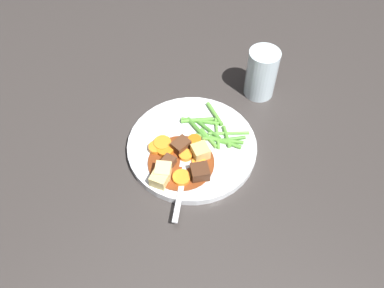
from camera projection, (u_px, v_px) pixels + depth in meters
name	position (u px, v px, depth m)	size (l,w,h in m)	color
ground_plane	(192.00, 149.00, 0.80)	(3.00, 3.00, 0.00)	#383330
dinner_plate	(192.00, 146.00, 0.80)	(0.26, 0.26, 0.02)	white
stew_sauce	(181.00, 162.00, 0.76)	(0.13, 0.13, 0.00)	brown
carrot_slice_0	(195.00, 141.00, 0.79)	(0.03, 0.03, 0.01)	orange
carrot_slice_1	(156.00, 148.00, 0.78)	(0.03, 0.03, 0.01)	orange
carrot_slice_2	(199.00, 162.00, 0.76)	(0.03, 0.03, 0.01)	orange
carrot_slice_3	(186.00, 156.00, 0.77)	(0.03, 0.03, 0.01)	orange
carrot_slice_4	(182.00, 178.00, 0.74)	(0.03, 0.03, 0.01)	orange
carrot_slice_5	(163.00, 144.00, 0.78)	(0.03, 0.03, 0.01)	orange
carrot_slice_6	(165.00, 150.00, 0.77)	(0.03, 0.03, 0.01)	orange
potato_chunk_0	(160.00, 179.00, 0.73)	(0.03, 0.03, 0.02)	#E5CC7A
potato_chunk_1	(200.00, 152.00, 0.76)	(0.03, 0.03, 0.03)	#DBBC6B
potato_chunk_2	(163.00, 171.00, 0.74)	(0.03, 0.03, 0.03)	#EAD68C
meat_chunk_0	(167.00, 161.00, 0.75)	(0.02, 0.02, 0.02)	#56331E
meat_chunk_1	(200.00, 172.00, 0.73)	(0.03, 0.03, 0.03)	#4C2B19
meat_chunk_2	(181.00, 146.00, 0.77)	(0.03, 0.03, 0.02)	#56331E
green_bean_0	(223.00, 140.00, 0.79)	(0.01, 0.01, 0.08)	#599E38
green_bean_1	(217.00, 133.00, 0.80)	(0.01, 0.01, 0.08)	#66AD42
green_bean_2	(215.00, 140.00, 0.79)	(0.01, 0.01, 0.08)	#66AD42
green_bean_3	(209.00, 130.00, 0.81)	(0.01, 0.01, 0.07)	#4C8E33
green_bean_4	(215.00, 114.00, 0.83)	(0.01, 0.01, 0.07)	#66AD42
green_bean_5	(225.00, 142.00, 0.79)	(0.01, 0.01, 0.07)	#599E38
green_bean_6	(229.00, 133.00, 0.80)	(0.01, 0.01, 0.08)	#66AD42
green_bean_7	(233.00, 139.00, 0.79)	(0.01, 0.01, 0.05)	#4C8E33
green_bean_8	(209.00, 138.00, 0.79)	(0.01, 0.01, 0.05)	#66AD42
green_bean_9	(197.00, 128.00, 0.81)	(0.01, 0.01, 0.06)	#4C8E33
green_bean_10	(197.00, 120.00, 0.82)	(0.01, 0.01, 0.07)	#599E38
green_bean_11	(227.00, 137.00, 0.80)	(0.01, 0.01, 0.05)	#599E38
green_bean_12	(200.00, 121.00, 0.82)	(0.01, 0.01, 0.08)	#599E38
fork	(183.00, 177.00, 0.74)	(0.16, 0.11, 0.00)	silver
water_glass	(261.00, 73.00, 0.86)	(0.07, 0.07, 0.11)	silver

